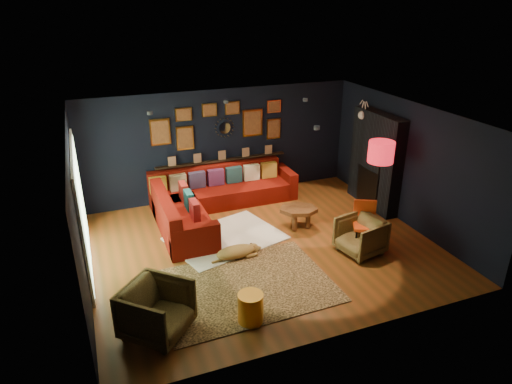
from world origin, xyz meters
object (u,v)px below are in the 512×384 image
object	(u,v)px
orange_chair	(364,220)
coffee_table	(298,211)
sectional	(208,201)
gold_stool	(251,308)
armchair_right	(361,234)
armchair_left	(156,308)
floor_lamp	(381,155)
pouf	(187,215)
dog	(236,250)

from	to	relation	value
orange_chair	coffee_table	bearing A→B (deg)	153.70
sectional	gold_stool	distance (m)	3.83
armchair_right	coffee_table	bearing A→B (deg)	-166.62
armchair_left	floor_lamp	world-z (taller)	floor_lamp
pouf	dog	bearing A→B (deg)	-72.80
sectional	floor_lamp	world-z (taller)	floor_lamp
armchair_left	gold_stool	distance (m)	1.39
armchair_right	gold_stool	size ratio (longest dim) A/B	1.59
armchair_left	floor_lamp	bearing A→B (deg)	-27.67
armchair_left	dog	distance (m)	2.33
pouf	floor_lamp	size ratio (longest dim) A/B	0.31
floor_lamp	dog	xyz separation A→B (m)	(-3.14, -0.15, -1.43)
sectional	armchair_right	world-z (taller)	sectional
dog	floor_lamp	bearing A→B (deg)	-0.34
pouf	orange_chair	xyz separation A→B (m)	(3.03, -2.12, 0.32)
sectional	dog	xyz separation A→B (m)	(-0.03, -2.01, -0.14)
orange_chair	dog	distance (m)	2.57
sectional	armchair_right	distance (m)	3.49
armchair_left	dog	world-z (taller)	armchair_left
coffee_table	armchair_right	size ratio (longest dim) A/B	1.27
pouf	orange_chair	world-z (taller)	orange_chair
floor_lamp	orange_chair	bearing A→B (deg)	-138.33
gold_stool	floor_lamp	world-z (taller)	floor_lamp
armchair_left	armchair_right	xyz separation A→B (m)	(4.01, 0.90, -0.05)
floor_lamp	pouf	bearing A→B (deg)	157.11
sectional	dog	size ratio (longest dim) A/B	3.28
pouf	sectional	bearing A→B (deg)	29.00
coffee_table	dog	world-z (taller)	coffee_table
armchair_right	dog	distance (m)	2.39
dog	orange_chair	bearing A→B (deg)	-12.52
pouf	orange_chair	size ratio (longest dim) A/B	0.65
pouf	dog	distance (m)	1.78
orange_chair	floor_lamp	xyz separation A→B (m)	(0.64, 0.57, 1.07)
pouf	armchair_right	distance (m)	3.67
armchair_left	armchair_right	world-z (taller)	armchair_left
sectional	armchair_left	world-z (taller)	armchair_left
armchair_right	gold_stool	xyz separation A→B (m)	(-2.66, -1.15, -0.14)
pouf	dog	xyz separation A→B (m)	(0.53, -1.70, -0.04)
coffee_table	armchair_left	size ratio (longest dim) A/B	1.12
armchair_left	armchair_right	distance (m)	4.11
coffee_table	gold_stool	size ratio (longest dim) A/B	2.02
gold_stool	armchair_right	bearing A→B (deg)	23.30
pouf	gold_stool	bearing A→B (deg)	-87.51
sectional	pouf	world-z (taller)	sectional
armchair_left	coffee_table	bearing A→B (deg)	-12.96
coffee_table	dog	bearing A→B (deg)	-156.42
gold_stool	pouf	bearing A→B (deg)	92.49
armchair_right	orange_chair	bearing A→B (deg)	124.73
armchair_right	floor_lamp	size ratio (longest dim) A/B	0.41
sectional	coffee_table	size ratio (longest dim) A/B	3.45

